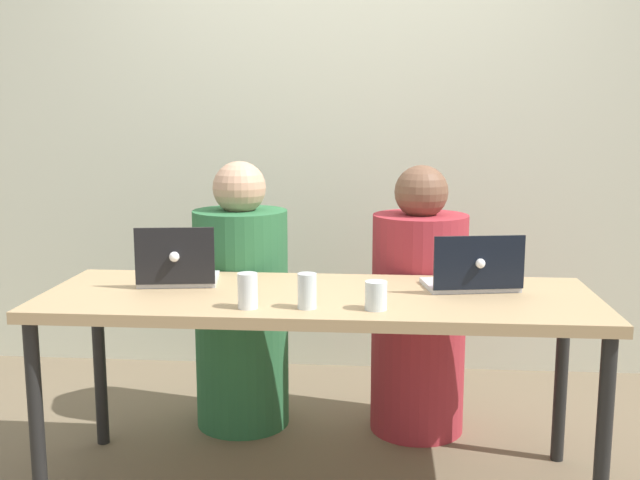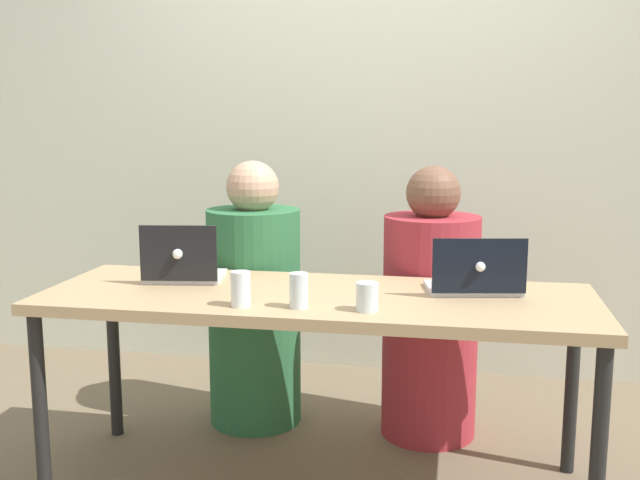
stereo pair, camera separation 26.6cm
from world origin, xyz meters
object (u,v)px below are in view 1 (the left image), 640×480
laptop_back_left (178,271)px  water_glass_left (248,293)px  water_glass_right (376,297)px  person_on_right (419,315)px  person_on_left (242,310)px  water_glass_center (307,293)px  laptop_back_right (473,277)px

laptop_back_left → water_glass_left: bearing=126.6°
water_glass_right → laptop_back_left: bearing=157.6°
person_on_right → water_glass_left: person_on_right is taller
person_on_left → water_glass_right: size_ratio=12.38×
person_on_right → laptop_back_left: 1.04m
water_glass_right → person_on_left: bearing=128.2°
water_glass_left → water_glass_center: size_ratio=1.00×
person_on_left → water_glass_left: (0.17, -0.76, 0.26)m
water_glass_center → water_glass_right: bearing=0.6°
laptop_back_left → person_on_right: bearing=-162.7°
water_glass_left → laptop_back_left: bearing=135.0°
person_on_left → water_glass_left: size_ratio=9.92×
laptop_back_right → water_glass_left: bearing=12.6°
person_on_right → laptop_back_left: bearing=25.7°
person_on_left → laptop_back_left: person_on_left is taller
laptop_back_right → water_glass_left: (-0.76, -0.32, 0.00)m
person_on_left → person_on_right: person_on_left is taller
person_on_left → person_on_right: size_ratio=1.01×
laptop_back_right → water_glass_center: laptop_back_right is taller
laptop_back_left → water_glass_center: (0.51, -0.30, 0.00)m
person_on_left → laptop_back_right: (0.93, -0.43, 0.26)m
person_on_right → person_on_left: bearing=-0.1°
laptop_back_right → water_glass_center: (-0.57, -0.31, 0.00)m
laptop_back_left → water_glass_left: 0.45m
person_on_right → water_glass_center: 0.88m
person_on_left → water_glass_left: person_on_left is taller
person_on_right → water_glass_left: size_ratio=9.81×
water_glass_left → laptop_back_right: bearing=23.0°
person_on_right → water_glass_center: person_on_right is taller
water_glass_center → water_glass_right: water_glass_center is taller
person_on_right → laptop_back_right: size_ratio=3.20×
water_glass_right → water_glass_center: bearing=-179.4°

